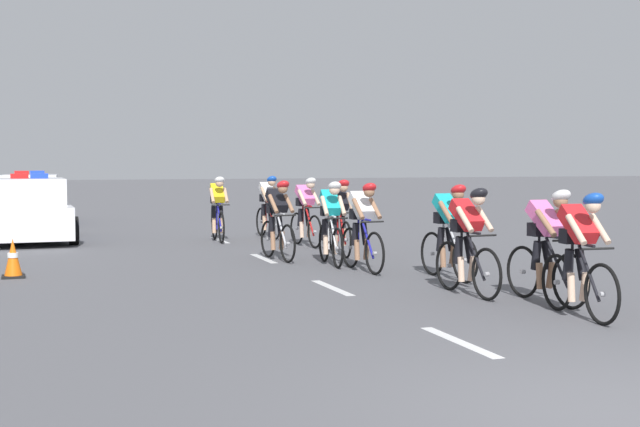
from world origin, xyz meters
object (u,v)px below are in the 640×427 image
object	(u,v)px
cyclist_second	(547,245)
cyclist_eighth	(340,216)
cyclist_third	(468,240)
cyclist_fourth	(449,230)
cyclist_seventh	(278,219)
police_car_second	(30,201)
police_car_nearest	(30,212)
cyclist_sixth	(331,222)
cyclist_ninth	(306,211)
cyclist_fifth	(363,226)
cyclist_eleventh	(268,206)
traffic_cone_near	(13,259)
cyclist_lead	(580,253)
cyclist_tenth	(218,208)

from	to	relation	value
cyclist_second	cyclist_eighth	bearing A→B (deg)	96.00
cyclist_second	cyclist_third	world-z (taller)	same
cyclist_fourth	cyclist_third	bearing A→B (deg)	-107.94
cyclist_seventh	cyclist_second	bearing A→B (deg)	-70.85
police_car_second	cyclist_third	bearing A→B (deg)	-70.09
cyclist_second	police_car_nearest	world-z (taller)	police_car_nearest
cyclist_sixth	cyclist_ninth	size ratio (longest dim) A/B	1.00
cyclist_fifth	police_car_nearest	bearing A→B (deg)	124.97
cyclist_eighth	cyclist_ninth	world-z (taller)	same
police_car_nearest	police_car_second	xyz separation A→B (m)	(-0.00, 5.56, 0.00)
cyclist_eleventh	traffic_cone_near	world-z (taller)	cyclist_eleventh
cyclist_fourth	police_car_nearest	size ratio (longest dim) A/B	0.39
cyclist_second	cyclist_eleventh	xyz separation A→B (m)	(-1.00, 10.39, 0.00)
cyclist_lead	traffic_cone_near	world-z (taller)	cyclist_lead
cyclist_sixth	police_car_second	distance (m)	13.33
cyclist_lead	cyclist_eighth	xyz separation A→B (m)	(-0.44, 7.24, 0.00)
cyclist_second	traffic_cone_near	size ratio (longest dim) A/B	2.69
cyclist_third	cyclist_fifth	bearing A→B (deg)	98.90
cyclist_ninth	cyclist_eleventh	world-z (taller)	same
cyclist_second	cyclist_fifth	bearing A→B (deg)	106.30
cyclist_fifth	cyclist_sixth	size ratio (longest dim) A/B	1.00
cyclist_tenth	police_car_second	xyz separation A→B (m)	(-4.17, 7.19, -0.11)
cyclist_sixth	cyclist_eleventh	xyz separation A→B (m)	(0.34, 5.56, 0.00)
cyclist_lead	cyclist_second	bearing A→B (deg)	77.85
traffic_cone_near	cyclist_tenth	bearing A→B (deg)	48.47
traffic_cone_near	cyclist_lead	bearing A→B (deg)	-42.13
cyclist_third	traffic_cone_near	bearing A→B (deg)	146.93
cyclist_third	traffic_cone_near	world-z (taller)	cyclist_third
cyclist_tenth	police_car_nearest	world-z (taller)	police_car_nearest
police_car_second	traffic_cone_near	distance (m)	12.19
police_car_nearest	cyclist_sixth	bearing A→B (deg)	-52.37
cyclist_fourth	cyclist_eleventh	world-z (taller)	same
cyclist_second	cyclist_sixth	distance (m)	5.01
police_car_second	cyclist_eighth	bearing A→B (deg)	-61.66
cyclist_seventh	cyclist_ninth	bearing A→B (deg)	60.58
police_car_second	cyclist_fifth	bearing A→B (deg)	-67.86
cyclist_fifth	police_car_second	world-z (taller)	police_car_second
cyclist_lead	cyclist_sixth	size ratio (longest dim) A/B	1.00
cyclist_fourth	cyclist_seventh	size ratio (longest dim) A/B	1.00
police_car_nearest	police_car_second	distance (m)	5.56
cyclist_lead	cyclist_third	world-z (taller)	same
police_car_nearest	traffic_cone_near	world-z (taller)	police_car_nearest
cyclist_third	cyclist_seventh	xyz separation A→B (m)	(-1.37, 4.94, 0.00)
cyclist_seventh	cyclist_eleventh	size ratio (longest dim) A/B	1.00
cyclist_fourth	traffic_cone_near	size ratio (longest dim) A/B	2.69
cyclist_fifth	cyclist_third	bearing A→B (deg)	-81.10
traffic_cone_near	cyclist_seventh	bearing A→B (deg)	11.42
cyclist_eighth	police_car_nearest	size ratio (longest dim) A/B	0.39
cyclist_lead	cyclist_fourth	distance (m)	3.49
cyclist_ninth	police_car_second	bearing A→B (deg)	122.94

